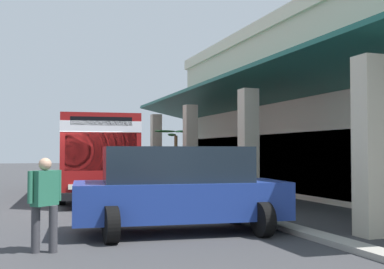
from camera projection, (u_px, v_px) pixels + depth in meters
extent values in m
plane|color=#38383A|center=(293.00, 200.00, 18.08)|extent=(120.00, 120.00, 0.00)
cube|color=#9E998E|center=(186.00, 198.00, 18.33)|extent=(28.60, 0.50, 0.12)
cube|color=beige|center=(156.00, 149.00, 27.23)|extent=(0.55, 0.55, 3.97)
cube|color=beige|center=(190.00, 148.00, 21.61)|extent=(0.55, 0.55, 3.97)
cube|color=beige|center=(248.00, 148.00, 16.00)|extent=(0.55, 0.55, 3.97)
cube|color=beige|center=(370.00, 146.00, 10.39)|extent=(0.55, 0.55, 3.97)
cube|color=#19594C|center=(245.00, 91.00, 19.33)|extent=(23.83, 3.16, 0.82)
cube|color=#19232D|center=(281.00, 162.00, 19.77)|extent=(20.02, 0.08, 2.40)
cube|color=maroon|center=(94.00, 154.00, 20.36)|extent=(11.19, 3.59, 2.75)
cube|color=white|center=(94.00, 133.00, 20.39)|extent=(11.21, 3.61, 0.36)
cube|color=#19232D|center=(94.00, 149.00, 20.66)|extent=(9.44, 3.45, 0.90)
cube|color=#19232D|center=(101.00, 152.00, 15.06)|extent=(0.27, 2.24, 1.20)
cube|color=black|center=(102.00, 121.00, 15.08)|extent=(0.24, 1.93, 0.28)
cube|color=black|center=(101.00, 196.00, 14.88)|extent=(0.43, 2.46, 0.24)
cube|color=silver|center=(129.00, 186.00, 15.19)|extent=(0.08, 0.24, 0.16)
cube|color=silver|center=(72.00, 187.00, 14.76)|extent=(0.08, 0.24, 0.16)
cube|color=silver|center=(93.00, 122.00, 21.86)|extent=(2.56, 2.01, 0.24)
cylinder|color=black|center=(134.00, 189.00, 17.11)|extent=(1.00, 0.30, 1.00)
cylinder|color=black|center=(61.00, 190.00, 16.49)|extent=(1.00, 0.30, 1.00)
cylinder|color=black|center=(117.00, 178.00, 23.61)|extent=(1.00, 0.30, 1.00)
cylinder|color=black|center=(65.00, 179.00, 22.99)|extent=(1.00, 0.30, 1.00)
cube|color=navy|center=(181.00, 200.00, 10.89)|extent=(2.49, 4.99, 0.84)
cube|color=#19232D|center=(176.00, 164.00, 10.90)|extent=(2.08, 3.44, 0.80)
cylinder|color=black|center=(235.00, 209.00, 12.19)|extent=(0.76, 0.26, 0.76)
cylinder|color=black|center=(263.00, 220.00, 10.29)|extent=(0.76, 0.26, 0.76)
cylinder|color=black|center=(106.00, 213.00, 11.46)|extent=(0.76, 0.26, 0.76)
cylinder|color=black|center=(111.00, 225.00, 9.56)|extent=(0.76, 0.26, 0.76)
cylinder|color=#38383D|center=(53.00, 229.00, 8.73)|extent=(0.16, 0.16, 0.86)
cylinder|color=#38383D|center=(36.00, 229.00, 8.71)|extent=(0.16, 0.16, 0.86)
cube|color=#26664C|center=(45.00, 188.00, 8.75)|extent=(0.50, 0.52, 0.65)
sphere|color=tan|center=(45.00, 164.00, 8.76)|extent=(0.23, 0.23, 0.23)
cylinder|color=#26664C|center=(59.00, 185.00, 8.98)|extent=(0.09, 0.09, 0.58)
cylinder|color=#26664C|center=(30.00, 187.00, 8.51)|extent=(0.09, 0.09, 0.58)
cube|color=gray|center=(176.00, 184.00, 22.55)|extent=(0.71, 0.71, 0.57)
cylinder|color=#332319|center=(176.00, 178.00, 22.56)|extent=(0.60, 0.60, 0.02)
cylinder|color=brown|center=(176.00, 157.00, 22.60)|extent=(0.16, 0.16, 2.03)
ellipsoid|color=#286B33|center=(179.00, 131.00, 22.32)|extent=(0.75, 0.33, 0.14)
ellipsoid|color=#286B33|center=(183.00, 131.00, 22.84)|extent=(0.36, 0.82, 0.16)
ellipsoid|color=#286B33|center=(172.00, 135.00, 22.96)|extent=(0.80, 0.37, 0.18)
ellipsoid|color=#286B33|center=(165.00, 131.00, 22.46)|extent=(0.22, 1.06, 0.15)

